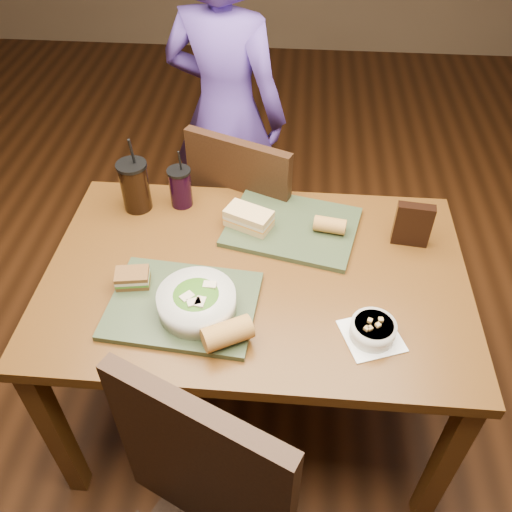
% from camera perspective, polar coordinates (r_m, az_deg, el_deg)
% --- Properties ---
extents(ground, '(6.00, 6.00, 0.00)m').
position_cam_1_polar(ground, '(2.27, -0.00, -15.20)').
color(ground, '#381C0B').
rests_on(ground, ground).
extents(dining_table, '(1.30, 0.85, 0.75)m').
position_cam_1_polar(dining_table, '(1.74, -0.00, -3.84)').
color(dining_table, '#502F10').
rests_on(dining_table, ground).
extents(chair_far, '(0.54, 0.55, 0.95)m').
position_cam_1_polar(chair_far, '(2.22, -1.47, 4.07)').
color(chair_far, black).
rests_on(chair_far, ground).
extents(diner, '(0.63, 0.51, 1.51)m').
position_cam_1_polar(diner, '(2.45, -3.16, 14.64)').
color(diner, '#4F3491').
rests_on(diner, ground).
extents(tray_near, '(0.44, 0.35, 0.02)m').
position_cam_1_polar(tray_near, '(1.58, -7.70, -5.14)').
color(tray_near, '#2C3821').
rests_on(tray_near, dining_table).
extents(tray_far, '(0.48, 0.40, 0.02)m').
position_cam_1_polar(tray_far, '(1.82, 3.82, 3.09)').
color(tray_far, '#2C3821').
rests_on(tray_far, dining_table).
extents(salad_bowl, '(0.22, 0.22, 0.07)m').
position_cam_1_polar(salad_bowl, '(1.53, -6.27, -4.72)').
color(salad_bowl, silver).
rests_on(salad_bowl, tray_near).
extents(soup_bowl, '(0.19, 0.19, 0.06)m').
position_cam_1_polar(soup_bowl, '(1.52, 12.20, -7.61)').
color(soup_bowl, white).
rests_on(soup_bowl, dining_table).
extents(sandwich_near, '(0.11, 0.08, 0.05)m').
position_cam_1_polar(sandwich_near, '(1.64, -12.87, -2.26)').
color(sandwich_near, '#593819').
rests_on(sandwich_near, tray_near).
extents(sandwich_far, '(0.17, 0.14, 0.06)m').
position_cam_1_polar(sandwich_far, '(1.79, -0.77, 4.00)').
color(sandwich_far, tan).
rests_on(sandwich_far, tray_far).
extents(baguette_near, '(0.15, 0.12, 0.07)m').
position_cam_1_polar(baguette_near, '(1.45, -3.04, -8.12)').
color(baguette_near, '#AD7533').
rests_on(baguette_near, tray_near).
extents(baguette_far, '(0.11, 0.07, 0.05)m').
position_cam_1_polar(baguette_far, '(1.78, 7.78, 3.24)').
color(baguette_far, '#AD7533').
rests_on(baguette_far, tray_far).
extents(cup_cola, '(0.10, 0.10, 0.28)m').
position_cam_1_polar(cup_cola, '(1.90, -12.62, 7.23)').
color(cup_cola, black).
rests_on(cup_cola, dining_table).
extents(cup_berry, '(0.08, 0.08, 0.22)m').
position_cam_1_polar(cup_berry, '(1.90, -7.96, 7.20)').
color(cup_berry, black).
rests_on(cup_berry, dining_table).
extents(chip_bag, '(0.12, 0.05, 0.15)m').
position_cam_1_polar(chip_bag, '(1.79, 16.16, 3.18)').
color(chip_bag, black).
rests_on(chip_bag, dining_table).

